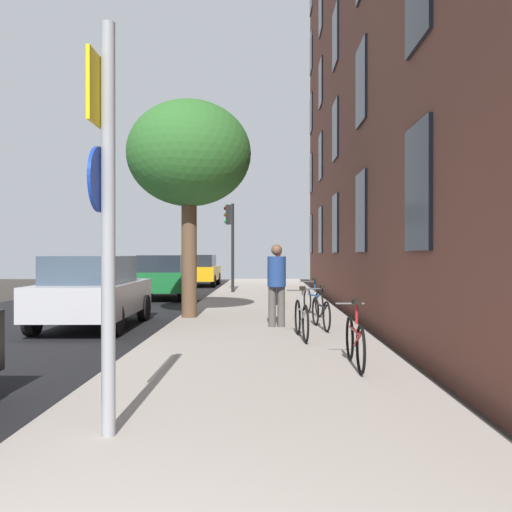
{
  "coord_description": "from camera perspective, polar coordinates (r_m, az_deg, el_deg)",
  "views": [
    {
      "loc": [
        1.19,
        -1.37,
        1.68
      ],
      "look_at": [
        0.9,
        13.91,
        1.62
      ],
      "focal_mm": 39.65,
      "sensor_mm": 36.0,
      "label": 1
    }
  ],
  "objects": [
    {
      "name": "bicycle_3",
      "position": [
        14.54,
        5.79,
        -4.49
      ],
      "size": [
        0.51,
        1.67,
        0.94
      ],
      "color": "black",
      "rests_on": "sidewalk"
    },
    {
      "name": "ground_plane",
      "position": [
        16.85,
        -11.28,
        -5.51
      ],
      "size": [
        41.8,
        41.8,
        0.0
      ],
      "primitive_type": "plane",
      "color": "#332D28"
    },
    {
      "name": "building_facade",
      "position": [
        17.3,
        10.07,
        21.93
      ],
      "size": [
        0.56,
        27.0,
        16.13
      ],
      "color": "brown",
      "rests_on": "ground"
    },
    {
      "name": "bicycle_0",
      "position": [
        7.97,
        9.96,
        -8.4
      ],
      "size": [
        0.42,
        1.67,
        0.94
      ],
      "color": "black",
      "rests_on": "sidewalk"
    },
    {
      "name": "sidewalk",
      "position": [
        16.45,
        0.77,
        -5.43
      ],
      "size": [
        4.2,
        38.0,
        0.12
      ],
      "primitive_type": "cube",
      "color": "#9E9389",
      "rests_on": "ground"
    },
    {
      "name": "bicycle_1",
      "position": [
        10.45,
        4.61,
        -6.27
      ],
      "size": [
        0.42,
        1.72,
        0.97
      ],
      "color": "black",
      "rests_on": "sidewalk"
    },
    {
      "name": "traffic_light",
      "position": [
        23.12,
        -2.62,
        2.49
      ],
      "size": [
        0.43,
        0.24,
        3.62
      ],
      "color": "black",
      "rests_on": "sidewalk"
    },
    {
      "name": "tree_near",
      "position": [
        14.19,
        -6.77,
        10.05
      ],
      "size": [
        3.05,
        3.05,
        5.32
      ],
      "color": "brown",
      "rests_on": "sidewalk"
    },
    {
      "name": "car_1",
      "position": [
        13.27,
        -16.13,
        -3.4
      ],
      "size": [
        1.97,
        4.18,
        1.62
      ],
      "color": "#B7B7BC",
      "rests_on": "road_asphalt"
    },
    {
      "name": "sign_post",
      "position": [
        5.02,
        -14.94,
        5.3
      ],
      "size": [
        0.16,
        0.6,
        3.53
      ],
      "color": "gray",
      "rests_on": "sidewalk"
    },
    {
      "name": "bicycle_2",
      "position": [
        11.88,
        6.57,
        -5.61
      ],
      "size": [
        0.42,
        1.68,
        0.91
      ],
      "color": "black",
      "rests_on": "sidewalk"
    },
    {
      "name": "road_asphalt",
      "position": [
        17.42,
        -18.07,
        -5.31
      ],
      "size": [
        7.0,
        38.0,
        0.01
      ],
      "primitive_type": "cube",
      "color": "black",
      "rests_on": "ground"
    },
    {
      "name": "pedestrian_0",
      "position": [
        12.06,
        2.1,
        -2.41
      ],
      "size": [
        0.45,
        0.45,
        1.76
      ],
      "color": "#4C4742",
      "rests_on": "sidewalk"
    },
    {
      "name": "pedestrian_1",
      "position": [
        17.24,
        2.23,
        -1.74
      ],
      "size": [
        0.5,
        0.5,
        1.7
      ],
      "color": "#26262D",
      "rests_on": "sidewalk"
    },
    {
      "name": "car_2",
      "position": [
        21.35,
        -9.24,
        -2.04
      ],
      "size": [
        1.92,
        4.1,
        1.62
      ],
      "color": "#19662D",
      "rests_on": "road_asphalt"
    },
    {
      "name": "car_3",
      "position": [
        29.54,
        -5.74,
        -1.41
      ],
      "size": [
        1.93,
        4.23,
        1.62
      ],
      "color": "orange",
      "rests_on": "road_asphalt"
    }
  ]
}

